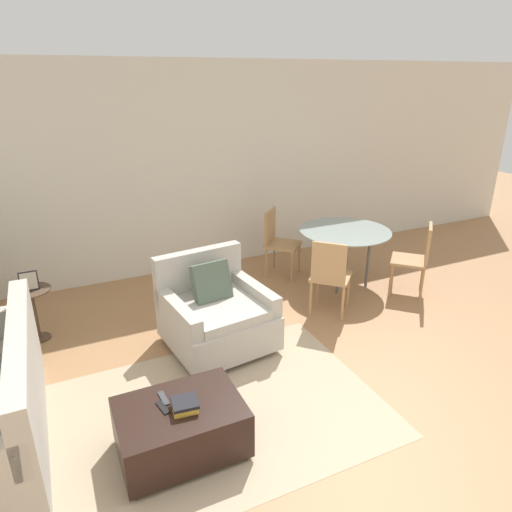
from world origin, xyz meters
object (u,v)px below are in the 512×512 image
Objects in this scene: armchair at (216,314)px; picture_frame at (29,281)px; ottoman at (181,427)px; dining_table at (345,236)px; tv_remote_primary at (163,407)px; dining_chair_near_right at (418,255)px; book_stack at (185,405)px; side_table at (34,305)px; dining_chair_near_left at (330,273)px; tv_remote_secondary at (164,398)px; dining_chair_far_left at (277,238)px.

armchair is 1.87m from picture_frame.
ottoman is 3.35m from dining_table.
dining_chair_near_right is at bearing 19.76° from tv_remote_primary.
dining_chair_near_right is (3.33, 1.32, 0.08)m from book_stack.
side_table is (-0.93, 2.15, -0.04)m from book_stack.
picture_frame is 3.63m from dining_table.
dining_chair_near_right is (3.36, 1.28, 0.30)m from ottoman.
tv_remote_primary is 2.23m from picture_frame.
picture_frame is at bearing 164.68° from dining_chair_near_left.
tv_remote_secondary is 0.86× the size of picture_frame.
dining_chair_far_left is (-0.63, 0.63, -0.14)m from dining_table.
armchair is 1.17× the size of dining_chair_near_right.
dining_chair_far_left is (2.09, 2.54, 0.30)m from ottoman.
armchair is at bearing -28.02° from picture_frame.
dining_chair_far_left is at bearing 43.86° from armchair.
book_stack is 0.21m from tv_remote_secondary.
tv_remote_primary is 0.17× the size of dining_chair_far_left.
side_table reaches higher than book_stack.
dining_chair_far_left is at bearing 135.00° from dining_chair_near_right.
dining_chair_near_left is at bearing 27.96° from tv_remote_secondary.
dining_chair_near_left and dining_chair_far_left have the same top height.
dining_chair_near_left is at bearing 29.51° from tv_remote_primary.
tv_remote_primary is at bearing -124.81° from armchair.
ottoman is 4.56× the size of picture_frame.
dining_chair_near_left is at bearing -15.32° from picture_frame.
dining_chair_near_right is at bearing -10.90° from side_table.
side_table is 3.64m from dining_table.
tv_remote_primary and tv_remote_secondary have the same top height.
tv_remote_secondary is 0.29× the size of side_table.
dining_table is at bearing -45.00° from dining_chair_far_left.
armchair is at bearing -161.22° from dining_table.
book_stack is 2.35m from picture_frame.
tv_remote_primary is at bearing 149.71° from book_stack.
side_table is 0.27m from picture_frame.
dining_chair_near_right reaches higher than ottoman.
side_table is at bearing 164.68° from dining_chair_near_left.
armchair is 1.43m from ottoman.
dining_table is (2.69, 1.96, 0.22)m from book_stack.
ottoman is 2.33m from picture_frame.
tv_remote_secondary is (-0.11, 0.17, -0.03)m from book_stack.
armchair reaches higher than ottoman.
ottoman is 0.97× the size of dining_chair_far_left.
armchair is at bearing -178.98° from dining_chair_near_right.
dining_chair_far_left is (-1.27, 1.27, 0.00)m from dining_chair_near_right.
dining_chair_near_left reaches higher than tv_remote_primary.
dining_chair_near_right is at bearing 0.00° from dining_chair_near_left.
tv_remote_primary is (-0.14, 0.08, -0.03)m from book_stack.
armchair is 2.13m from dining_table.
dining_chair_near_right is (2.63, 0.05, 0.17)m from armchair.
picture_frame is (-0.83, 1.97, 0.26)m from tv_remote_secondary.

